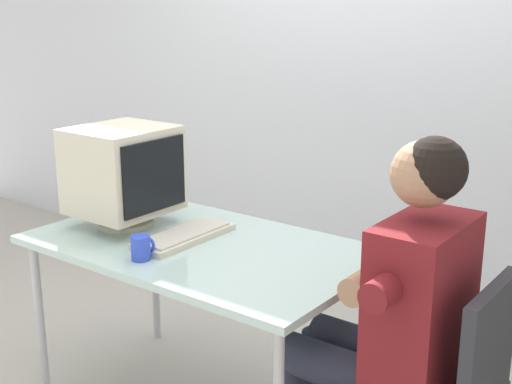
# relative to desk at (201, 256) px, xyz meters

# --- Properties ---
(wall_back) EXTENTS (8.00, 0.10, 3.00)m
(wall_back) POSITION_rel_desk_xyz_m (0.30, 1.40, 0.82)
(wall_back) COLOR silver
(wall_back) RESTS_ON ground_plane
(desk) EXTENTS (1.33, 0.79, 0.73)m
(desk) POSITION_rel_desk_xyz_m (0.00, 0.00, 0.00)
(desk) COLOR #B7B7BC
(desk) RESTS_ON ground_plane
(crt_monitor) EXTENTS (0.37, 0.39, 0.41)m
(crt_monitor) POSITION_rel_desk_xyz_m (-0.40, -0.02, 0.29)
(crt_monitor) COLOR beige
(crt_monitor) RESTS_ON desk
(keyboard) EXTENTS (0.17, 0.44, 0.03)m
(keyboard) POSITION_rel_desk_xyz_m (-0.08, -0.01, 0.07)
(keyboard) COLOR beige
(keyboard) RESTS_ON desk
(person_seated) EXTENTS (0.72, 0.60, 1.26)m
(person_seated) POSITION_rel_desk_xyz_m (0.81, -0.02, 0.01)
(person_seated) COLOR maroon
(person_seated) RESTS_ON ground_plane
(desk_mug) EXTENTS (0.07, 0.08, 0.09)m
(desk_mug) POSITION_rel_desk_xyz_m (-0.05, -0.26, 0.10)
(desk_mug) COLOR blue
(desk_mug) RESTS_ON desk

